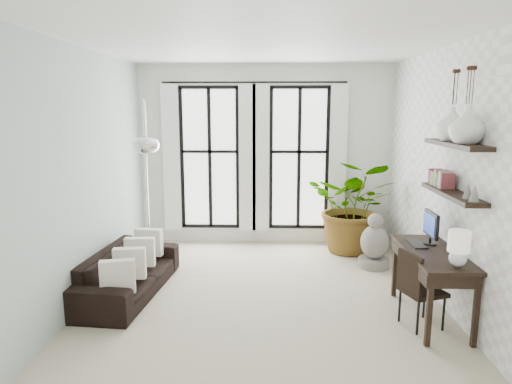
{
  "coord_description": "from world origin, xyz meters",
  "views": [
    {
      "loc": [
        0.07,
        -5.67,
        2.44
      ],
      "look_at": [
        -0.11,
        0.3,
        1.34
      ],
      "focal_mm": 32.0,
      "sensor_mm": 36.0,
      "label": 1
    }
  ],
  "objects_px": {
    "sofa": "(128,272)",
    "buddha": "(374,245)",
    "arc_lamp": "(145,141)",
    "desk_chair": "(417,285)",
    "plant": "(354,206)",
    "desk": "(434,258)"
  },
  "relations": [
    {
      "from": "sofa",
      "to": "buddha",
      "type": "height_order",
      "value": "buddha"
    },
    {
      "from": "sofa",
      "to": "arc_lamp",
      "type": "distance_m",
      "value": 1.85
    },
    {
      "from": "desk_chair",
      "to": "arc_lamp",
      "type": "xyz_separation_m",
      "value": [
        -3.42,
        1.61,
        1.48
      ]
    },
    {
      "from": "desk_chair",
      "to": "plant",
      "type": "bearing_deg",
      "value": 75.63
    },
    {
      "from": "desk",
      "to": "arc_lamp",
      "type": "bearing_deg",
      "value": 158.35
    },
    {
      "from": "desk",
      "to": "desk_chair",
      "type": "relative_size",
      "value": 1.59
    },
    {
      "from": "plant",
      "to": "desk",
      "type": "bearing_deg",
      "value": -80.5
    },
    {
      "from": "desk_chair",
      "to": "arc_lamp",
      "type": "height_order",
      "value": "arc_lamp"
    },
    {
      "from": "sofa",
      "to": "arc_lamp",
      "type": "xyz_separation_m",
      "value": [
        0.1,
        0.75,
        1.69
      ]
    },
    {
      "from": "desk_chair",
      "to": "sofa",
      "type": "bearing_deg",
      "value": 147.56
    },
    {
      "from": "plant",
      "to": "desk_chair",
      "type": "bearing_deg",
      "value": -85.63
    },
    {
      "from": "buddha",
      "to": "desk_chair",
      "type": "bearing_deg",
      "value": -89.48
    },
    {
      "from": "desk",
      "to": "buddha",
      "type": "relative_size",
      "value": 1.63
    },
    {
      "from": "desk",
      "to": "desk_chair",
      "type": "xyz_separation_m",
      "value": [
        -0.22,
        -0.16,
        -0.26
      ]
    },
    {
      "from": "desk_chair",
      "to": "buddha",
      "type": "relative_size",
      "value": 1.03
    },
    {
      "from": "desk",
      "to": "buddha",
      "type": "height_order",
      "value": "desk"
    },
    {
      "from": "desk",
      "to": "arc_lamp",
      "type": "xyz_separation_m",
      "value": [
        -3.64,
        1.45,
        1.22
      ]
    },
    {
      "from": "desk",
      "to": "plant",
      "type": "bearing_deg",
      "value": 99.5
    },
    {
      "from": "plant",
      "to": "desk",
      "type": "xyz_separation_m",
      "value": [
        0.44,
        -2.6,
        -0.04
      ]
    },
    {
      "from": "plant",
      "to": "desk_chair",
      "type": "distance_m",
      "value": 2.79
    },
    {
      "from": "sofa",
      "to": "plant",
      "type": "height_order",
      "value": "plant"
    },
    {
      "from": "plant",
      "to": "buddha",
      "type": "height_order",
      "value": "plant"
    }
  ]
}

